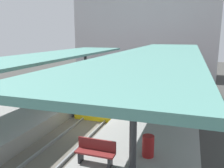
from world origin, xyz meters
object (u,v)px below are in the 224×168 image
passenger_near_bench (50,86)px  passenger_far_end (62,87)px  commuter_train (122,79)px  litter_bin (148,146)px  passenger_mid_platform (175,98)px  platform_sign (143,86)px  platform_bench (96,151)px

passenger_near_bench → passenger_far_end: (0.83, 0.15, -0.07)m
commuter_train → passenger_far_end: (-2.84, -5.08, 0.14)m
litter_bin → passenger_near_bench: passenger_near_bench is taller
commuter_train → passenger_mid_platform: commuter_train is taller
passenger_near_bench → commuter_train: bearing=54.9°
passenger_mid_platform → platform_sign: bearing=-157.2°
commuter_train → platform_bench: commuter_train is taller
platform_bench → litter_bin: size_ratio=1.75×
litter_bin → passenger_far_end: (-6.98, 5.75, 0.47)m
passenger_far_end → litter_bin: bearing=-39.5°
platform_sign → passenger_far_end: platform_sign is taller
platform_bench → passenger_near_bench: size_ratio=0.78×
commuter_train → litter_bin: size_ratio=15.65×
commuter_train → litter_bin: 11.60m
litter_bin → passenger_far_end: passenger_far_end is taller
commuter_train → platform_sign: (2.98, -6.12, 0.90)m
litter_bin → passenger_mid_platform: bearing=84.2°
litter_bin → passenger_near_bench: bearing=144.4°
commuter_train → platform_sign: size_ratio=5.66×
platform_sign → passenger_mid_platform: platform_sign is taller
commuter_train → platform_bench: (2.51, -11.91, -0.26)m
platform_sign → passenger_near_bench: 6.74m
passenger_far_end → platform_sign: bearing=-10.2°
litter_bin → passenger_near_bench: size_ratio=0.44×
passenger_near_bench → passenger_mid_platform: passenger_near_bench is taller
commuter_train → platform_sign: 6.86m
platform_sign → commuter_train: bearing=115.9°
platform_bench → passenger_near_bench: 9.12m
platform_sign → litter_bin: bearing=-76.1°
platform_sign → passenger_near_bench: size_ratio=1.23×
commuter_train → passenger_far_end: 5.82m
platform_bench → platform_sign: 5.92m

